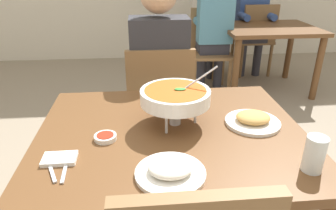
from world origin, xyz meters
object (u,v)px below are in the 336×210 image
object	(u,v)px
chair_bg_left	(207,36)
patron_bg_middle	(214,25)
sauce_dish	(105,137)
appetizer_plate	(253,120)
curry_bowl	(175,97)
chair_diner_main	(160,103)
rice_plate	(170,170)
drink_glass	(314,156)
chair_bg_right	(256,36)
diner_main	(159,67)
patron_bg_left	(205,17)
dining_table_far	(268,38)
chair_bg_middle	(209,45)
dining_table_main	(171,152)
patron_bg_right	(252,16)

from	to	relation	value
chair_bg_left	patron_bg_middle	world-z (taller)	patron_bg_middle
chair_bg_left	patron_bg_middle	bearing A→B (deg)	-94.69
chair_bg_left	sauce_dish	bearing A→B (deg)	-110.02
appetizer_plate	sauce_dish	world-z (taller)	appetizer_plate
chair_bg_left	curry_bowl	bearing A→B (deg)	-104.94
chair_diner_main	rice_plate	xyz separation A→B (m)	(-0.03, -1.05, 0.23)
sauce_dish	drink_glass	size ratio (longest dim) A/B	0.69
chair_bg_right	diner_main	bearing A→B (deg)	-125.69
drink_glass	sauce_dish	bearing A→B (deg)	159.68
sauce_dish	patron_bg_middle	bearing A→B (deg)	66.69
rice_plate	patron_bg_left	bearing A→B (deg)	76.33
rice_plate	patron_bg_middle	world-z (taller)	patron_bg_middle
sauce_dish	drink_glass	bearing A→B (deg)	-20.32
rice_plate	chair_bg_right	distance (m)	3.26
chair_diner_main	dining_table_far	size ratio (longest dim) A/B	0.90
rice_plate	chair_bg_middle	world-z (taller)	chair_bg_middle
dining_table_main	patron_bg_right	size ratio (longest dim) A/B	0.86
sauce_dish	dining_table_far	bearing A→B (deg)	54.52
appetizer_plate	chair_bg_left	xyz separation A→B (m)	(0.36, 2.65, -0.23)
chair_diner_main	patron_bg_left	bearing A→B (deg)	70.25
diner_main	dining_table_far	world-z (taller)	diner_main
appetizer_plate	patron_bg_left	world-z (taller)	patron_bg_left
rice_plate	sauce_dish	distance (m)	0.35
dining_table_main	sauce_dish	bearing A→B (deg)	-170.06
appetizer_plate	patron_bg_right	size ratio (longest dim) A/B	0.18
chair_bg_middle	chair_bg_right	size ratio (longest dim) A/B	1.00
diner_main	drink_glass	xyz separation A→B (m)	(0.45, -1.10, 0.03)
curry_bowl	chair_bg_middle	world-z (taller)	curry_bowl
dining_table_main	diner_main	distance (m)	0.79
sauce_dish	chair_bg_middle	xyz separation A→B (m)	(0.93, 2.28, -0.22)
diner_main	appetizer_plate	size ratio (longest dim) A/B	5.46
chair_diner_main	curry_bowl	bearing A→B (deg)	-88.08
rice_plate	chair_diner_main	bearing A→B (deg)	88.15
diner_main	dining_table_far	bearing A→B (deg)	46.61
curry_bowl	drink_glass	size ratio (longest dim) A/B	2.56
dining_table_main	chair_bg_right	xyz separation A→B (m)	(1.34, 2.64, -0.10)
chair_diner_main	diner_main	distance (m)	0.24
appetizer_plate	drink_glass	size ratio (longest dim) A/B	1.85
chair_bg_right	patron_bg_middle	size ratio (longest dim) A/B	0.69
sauce_dish	rice_plate	bearing A→B (deg)	-46.75
appetizer_plate	patron_bg_left	xyz separation A→B (m)	(0.32, 2.63, 0.01)
patron_bg_left	dining_table_main	bearing A→B (deg)	-104.47
patron_bg_left	patron_bg_right	distance (m)	0.60
diner_main	patron_bg_middle	world-z (taller)	same
dining_table_main	drink_glass	distance (m)	0.58
dining_table_main	chair_bg_middle	world-z (taller)	chair_bg_middle
curry_bowl	chair_bg_right	xyz separation A→B (m)	(1.31, 2.58, -0.34)
drink_glass	patron_bg_middle	world-z (taller)	patron_bg_middle
chair_diner_main	rice_plate	distance (m)	1.07
sauce_dish	dining_table_far	distance (m)	2.70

